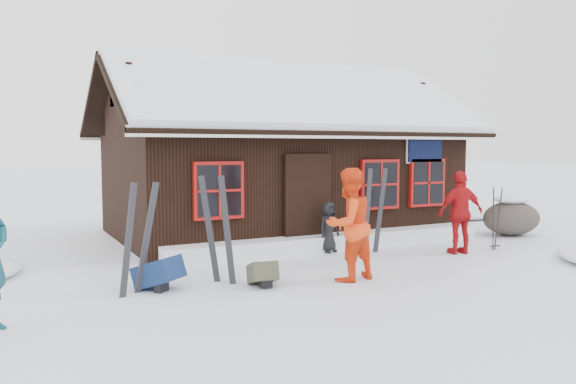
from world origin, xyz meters
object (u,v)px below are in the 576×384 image
skier_crouched (329,227)px  skier_orange_left (349,224)px  backpack_olive (263,277)px  skier_orange_right (461,213)px  boulder (511,217)px  ski_poles (496,219)px  backpack_blue (159,278)px  ski_pair_left (138,240)px

skier_crouched → skier_orange_left: bearing=-131.3°
backpack_olive → skier_orange_right: bearing=18.2°
skier_orange_left → skier_crouched: skier_orange_left is taller
skier_crouched → boulder: 5.26m
ski_poles → backpack_blue: 7.31m
skier_orange_right → backpack_blue: 6.32m
ski_pair_left → backpack_olive: bearing=-24.3°
skier_orange_right → ski_poles: 1.04m
boulder → backpack_blue: 9.30m
boulder → backpack_olive: 7.93m
skier_orange_left → skier_crouched: bearing=-124.2°
boulder → ski_poles: 2.29m
backpack_blue → backpack_olive: 1.61m
ski_poles → backpack_blue: size_ratio=2.12×
skier_crouched → backpack_olive: skier_crouched is taller
ski_pair_left → backpack_blue: size_ratio=2.64×
skier_orange_left → skier_orange_right: bearing=-175.4°
boulder → backpack_olive: size_ratio=2.89×
ski_pair_left → backpack_blue: (0.33, 0.11, -0.64)m
backpack_olive → boulder: bearing=24.5°
skier_orange_right → backpack_blue: skier_orange_right is taller
skier_crouched → backpack_blue: size_ratio=1.63×
skier_orange_right → ski_poles: bearing=-169.3°
skier_orange_left → boulder: 6.64m
backpack_blue → skier_crouched: bearing=-18.5°
skier_orange_left → backpack_blue: 3.15m
backpack_blue → backpack_olive: size_ratio=1.22×
boulder → backpack_blue: bearing=-172.2°
skier_orange_right → boulder: skier_orange_right is taller
skier_orange_right → backpack_blue: bearing=11.2°
skier_orange_left → ski_poles: skier_orange_left is taller
skier_crouched → ski_poles: 3.62m
ski_poles → skier_orange_right: bearing=179.7°
boulder → ski_pair_left: ski_pair_left is taller
skier_crouched → ski_poles: ski_poles is taller
skier_orange_right → skier_crouched: size_ratio=1.61×
skier_orange_left → backpack_blue: size_ratio=2.84×
skier_orange_right → backpack_olive: size_ratio=3.19×
backpack_olive → skier_orange_left: bearing=0.0°
skier_orange_left → ski_pair_left: size_ratio=1.08×
skier_orange_right → skier_crouched: (-2.32, 1.40, -0.32)m
skier_crouched → ski_poles: (3.34, -1.40, 0.12)m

